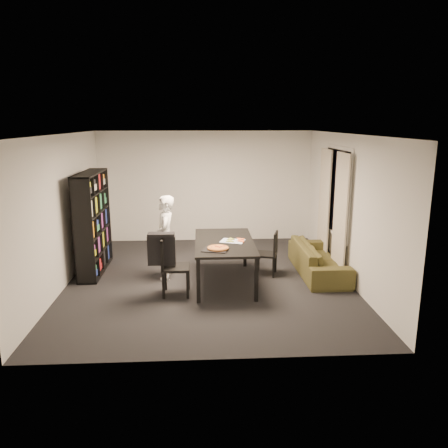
{
  "coord_description": "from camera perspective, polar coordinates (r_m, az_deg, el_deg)",
  "views": [
    {
      "loc": [
        -0.15,
        -7.51,
        2.82
      ],
      "look_at": [
        0.28,
        -0.06,
        1.05
      ],
      "focal_mm": 35.0,
      "sensor_mm": 36.0,
      "label": 1
    }
  ],
  "objects": [
    {
      "name": "baking_tray",
      "position": [
        7.12,
        -1.14,
        -3.38
      ],
      "size": [
        0.47,
        0.42,
        0.01
      ],
      "primitive_type": "cube",
      "rotation": [
        0.0,
        0.0,
        -0.28
      ],
      "color": "black",
      "rests_on": "dining_table"
    },
    {
      "name": "dining_table",
      "position": [
        7.67,
        0.04,
        -2.74
      ],
      "size": [
        1.02,
        1.84,
        0.77
      ],
      "color": "black",
      "rests_on": "room"
    },
    {
      "name": "draped_jacket",
      "position": [
        7.18,
        -8.18,
        -3.09
      ],
      "size": [
        0.45,
        0.19,
        0.54
      ],
      "rotation": [
        0.0,
        0.0,
        1.56
      ],
      "color": "black",
      "rests_on": "chair_left"
    },
    {
      "name": "room",
      "position": [
        7.67,
        -2.11,
        1.89
      ],
      "size": [
        5.01,
        5.51,
        2.61
      ],
      "color": "black",
      "rests_on": "ground"
    },
    {
      "name": "bookshelf",
      "position": [
        8.57,
        -16.75,
        0.15
      ],
      "size": [
        0.35,
        1.5,
        1.9
      ],
      "primitive_type": "cube",
      "color": "black",
      "rests_on": "room"
    },
    {
      "name": "person",
      "position": [
        7.98,
        -7.7,
        -1.73
      ],
      "size": [
        0.39,
        0.57,
        1.53
      ],
      "primitive_type": "imported",
      "rotation": [
        0.0,
        0.0,
        -1.53
      ],
      "color": "white",
      "rests_on": "room"
    },
    {
      "name": "pepperoni_pizza",
      "position": [
        7.15,
        -0.79,
        -3.14
      ],
      "size": [
        0.35,
        0.35,
        0.03
      ],
      "rotation": [
        0.0,
        0.0,
        -0.26
      ],
      "color": "#95582B",
      "rests_on": "dining_table"
    },
    {
      "name": "window_pane",
      "position": [
        8.63,
        14.56,
        4.11
      ],
      "size": [
        0.02,
        1.4,
        1.6
      ],
      "primitive_type": "cube",
      "color": "black",
      "rests_on": "room"
    },
    {
      "name": "kitchen_towel",
      "position": [
        7.63,
        1.11,
        -2.25
      ],
      "size": [
        0.48,
        0.41,
        0.01
      ],
      "primitive_type": "cube",
      "rotation": [
        0.0,
        0.0,
        -0.33
      ],
      "color": "white",
      "rests_on": "dining_table"
    },
    {
      "name": "pizza_slices",
      "position": [
        7.66,
        1.5,
        -2.11
      ],
      "size": [
        0.44,
        0.4,
        0.01
      ],
      "primitive_type": null,
      "rotation": [
        0.0,
        0.0,
        0.29
      ],
      "color": "gold",
      "rests_on": "dining_table"
    },
    {
      "name": "window_frame",
      "position": [
        8.63,
        14.53,
        4.11
      ],
      "size": [
        0.03,
        1.52,
        1.72
      ],
      "primitive_type": "cube",
      "color": "white",
      "rests_on": "room"
    },
    {
      "name": "curtain_right",
      "position": [
        9.16,
        12.95,
        2.48
      ],
      "size": [
        0.03,
        0.7,
        2.25
      ],
      "primitive_type": "cube",
      "color": "beige",
      "rests_on": "room"
    },
    {
      "name": "sofa",
      "position": [
        8.44,
        12.24,
        -4.48
      ],
      "size": [
        0.76,
        1.94,
        0.57
      ],
      "primitive_type": "imported",
      "rotation": [
        0.0,
        0.0,
        1.57
      ],
      "color": "#3D3E18",
      "rests_on": "room"
    },
    {
      "name": "curtain_left",
      "position": [
        8.18,
        14.94,
        1.1
      ],
      "size": [
        0.03,
        0.7,
        2.25
      ],
      "primitive_type": "cube",
      "color": "beige",
      "rests_on": "room"
    },
    {
      "name": "chair_left",
      "position": [
        7.24,
        -7.06,
        -4.98
      ],
      "size": [
        0.46,
        0.46,
        0.98
      ],
      "rotation": [
        0.0,
        0.0,
        1.56
      ],
      "color": "black",
      "rests_on": "room"
    },
    {
      "name": "chair_right",
      "position": [
        8.17,
        6.07,
        -3.47
      ],
      "size": [
        0.48,
        0.48,
        0.82
      ],
      "rotation": [
        0.0,
        0.0,
        -1.86
      ],
      "color": "black",
      "rests_on": "room"
    }
  ]
}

